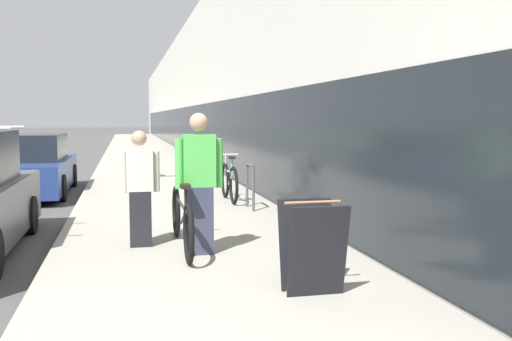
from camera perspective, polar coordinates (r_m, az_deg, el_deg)
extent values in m
cube|color=gray|center=(26.47, -10.92, 1.37)|extent=(3.80, 70.00, 0.14)
cube|color=silver|center=(35.31, -0.06, 7.40)|extent=(10.00, 70.00, 6.28)
cube|color=#1E2328|center=(34.53, -8.14, 4.26)|extent=(0.10, 63.00, 2.20)
torus|color=black|center=(8.22, -7.98, -4.08)|extent=(0.06, 0.72, 0.72)
torus|color=black|center=(6.65, -6.77, -6.28)|extent=(0.06, 0.72, 0.72)
cylinder|color=black|center=(7.39, -7.46, -3.40)|extent=(0.04, 1.36, 0.04)
cylinder|color=black|center=(7.10, -7.20, -4.60)|extent=(0.04, 0.81, 0.33)
cylinder|color=black|center=(6.87, -7.06, -2.80)|extent=(0.03, 0.03, 0.30)
cube|color=black|center=(6.85, -7.08, -1.57)|extent=(0.11, 0.22, 0.05)
cylinder|color=black|center=(8.04, -7.94, -1.58)|extent=(0.03, 0.03, 0.31)
cylinder|color=silver|center=(8.02, -7.95, -0.46)|extent=(0.52, 0.03, 0.03)
cube|color=#33384C|center=(7.16, -5.67, -4.95)|extent=(0.32, 0.23, 0.84)
cube|color=#4CB74C|center=(7.06, -5.72, 1.00)|extent=(0.39, 0.23, 0.65)
cylinder|color=#4CB74C|center=(7.04, -7.71, 0.68)|extent=(0.10, 0.10, 0.61)
cylinder|color=#4CB74C|center=(7.10, -3.74, 0.76)|extent=(0.10, 0.10, 0.61)
sphere|color=tan|center=(7.05, -5.76, 4.82)|extent=(0.23, 0.23, 0.23)
cube|color=black|center=(7.70, -11.48, -4.72)|extent=(0.28, 0.20, 0.73)
cube|color=beige|center=(7.61, -11.57, 0.09)|extent=(0.34, 0.20, 0.56)
cylinder|color=beige|center=(7.61, -13.18, -0.17)|extent=(0.09, 0.09, 0.53)
cylinder|color=beige|center=(7.62, -9.94, -0.10)|extent=(0.09, 0.09, 0.53)
sphere|color=tan|center=(7.59, -11.62, 3.18)|extent=(0.20, 0.20, 0.20)
cylinder|color=#4C4C51|center=(10.33, -0.26, -1.84)|extent=(0.05, 0.05, 0.82)
cylinder|color=#4C4C51|center=(10.86, -0.90, -1.49)|extent=(0.05, 0.05, 0.82)
cylinder|color=#4C4C51|center=(10.55, -0.59, 0.55)|extent=(0.05, 0.55, 0.05)
torus|color=black|center=(12.11, -3.11, -0.97)|extent=(0.06, 0.75, 0.75)
torus|color=black|center=(11.15, -2.25, -1.50)|extent=(0.06, 0.75, 0.75)
cylinder|color=#7AD1C6|center=(11.61, -2.70, -0.12)|extent=(0.04, 0.83, 0.04)
cylinder|color=#7AD1C6|center=(11.43, -2.53, -0.74)|extent=(0.04, 0.51, 0.34)
cylinder|color=#7AD1C6|center=(11.29, -2.42, 0.51)|extent=(0.03, 0.03, 0.31)
cube|color=black|center=(11.28, -2.43, 1.29)|extent=(0.11, 0.22, 0.05)
cylinder|color=#7AD1C6|center=(11.99, -3.06, 0.83)|extent=(0.03, 0.03, 0.33)
cylinder|color=silver|center=(11.98, -3.06, 1.61)|extent=(0.52, 0.03, 0.03)
cube|color=black|center=(5.41, 6.27, -8.09)|extent=(0.56, 0.20, 0.89)
cube|color=black|center=(5.74, 5.08, -7.30)|extent=(0.56, 0.20, 0.89)
cylinder|color=#93704C|center=(5.49, 5.70, -3.19)|extent=(0.56, 0.03, 0.03)
cylinder|color=black|center=(9.70, -21.82, -4.16)|extent=(0.22, 0.60, 0.60)
cube|color=navy|center=(14.62, -21.73, -0.34)|extent=(1.82, 4.67, 0.68)
cube|color=#1E2328|center=(14.58, -21.81, 2.20)|extent=(1.57, 2.34, 0.61)
cylinder|color=black|center=(16.16, -23.92, -0.60)|extent=(0.22, 0.60, 0.60)
cylinder|color=black|center=(15.93, -17.94, -0.48)|extent=(0.22, 0.60, 0.60)
cylinder|color=black|center=(13.15, -18.98, -1.68)|extent=(0.22, 0.60, 0.60)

